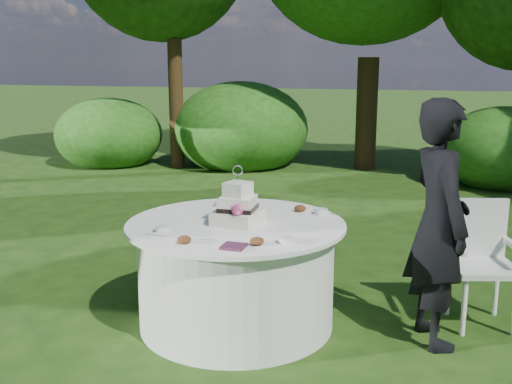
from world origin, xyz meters
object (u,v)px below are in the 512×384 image
(table, at_px, (236,273))
(guest, at_px, (439,224))
(cake, at_px, (238,208))
(chair, at_px, (480,253))
(napkins, at_px, (234,246))

(table, bearing_deg, guest, 6.14)
(cake, relative_size, chair, 0.47)
(guest, bearing_deg, napkins, 97.23)
(napkins, bearing_deg, guest, 31.10)
(guest, bearing_deg, table, 72.27)
(cake, distance_m, chair, 1.80)
(guest, distance_m, table, 1.45)
(guest, height_order, chair, guest)
(guest, distance_m, cake, 1.36)
(napkins, bearing_deg, cake, 106.17)
(guest, relative_size, cake, 3.94)
(table, height_order, cake, cake)
(napkins, xyz_separation_m, table, (-0.18, 0.57, -0.39))
(table, relative_size, cake, 3.69)
(chair, bearing_deg, napkins, -142.31)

